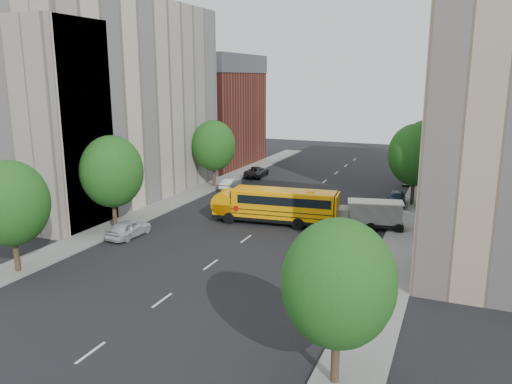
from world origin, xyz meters
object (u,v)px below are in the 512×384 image
Objects in this scene: street_tree_4 at (415,155)px; parked_car_3 at (350,278)px; parked_car_4 at (396,199)px; parked_car_0 at (129,228)px; street_tree_2 at (214,146)px; parked_car_2 at (257,172)px; school_bus at (275,204)px; street_tree_3 at (338,284)px; parked_car_5 at (409,178)px; street_tree_1 at (112,172)px; street_tree_5 at (424,144)px; safari_truck at (369,214)px; street_tree_0 at (11,203)px; parked_car_1 at (230,183)px.

street_tree_4 is 1.50× the size of parked_car_3.
parked_car_0 is at bearing -139.73° from parked_car_4.
street_tree_2 reaches higher than parked_car_2.
school_bus is (11.61, -11.11, -3.10)m from street_tree_2.
parked_car_0 is (-19.80, 12.87, -3.74)m from street_tree_3.
school_bus reaches higher than parked_car_3.
parked_car_3 is at bearing -95.67° from parked_car_5.
parked_car_4 is at bearing -149.56° from street_tree_4.
street_tree_1 is 26.00m from parked_car_2.
street_tree_2 is at bearing -158.37° from parked_car_5.
street_tree_5 reaches higher than parked_car_0.
parked_car_5 is (1.16, 20.17, -0.55)m from safari_truck.
street_tree_0 is 0.94× the size of street_tree_1.
parked_car_2 is (-17.24, 17.09, -0.61)m from safari_truck.
street_tree_4 is 10.59m from safari_truck.
street_tree_5 is at bearing -171.55° from parked_car_2.
parked_car_2 is (0.00, 7.81, 0.01)m from parked_car_1.
street_tree_2 reaches higher than school_bus.
parked_car_1 is at bearing 82.93° from street_tree_1.
parked_car_1 is 0.93× the size of parked_car_4.
street_tree_2 is at bearing 124.51° from street_tree_3.
street_tree_4 reaches higher than parked_car_0.
street_tree_5 is (22.00, 30.00, -0.25)m from street_tree_1.
parked_car_4 is (-1.40, -12.82, -3.98)m from street_tree_5.
parked_car_3 is (8.99, -11.39, -0.94)m from school_bus.
parked_car_2 reaches higher than parked_car_1.
parked_car_3 is (20.60, -22.50, -4.04)m from street_tree_2.
parked_car_2 is 35.24m from parked_car_3.
parked_car_4 is 0.97× the size of parked_car_5.
street_tree_1 is at bearing -131.41° from parked_car_5.
parked_car_5 is at bearing 74.68° from safari_truck.
school_bus is at bearing 30.69° from street_tree_1.
street_tree_4 is 1.38× the size of safari_truck.
parked_car_1 is at bearing 124.70° from school_bus.
parked_car_3 is at bearing -96.91° from safari_truck.
safari_truck is 1.39× the size of parked_car_0.
street_tree_3 is at bearing -69.76° from school_bus.
parked_car_4 is (0.00, 21.68, -0.07)m from parked_car_3.
street_tree_2 reaches higher than parked_car_4.
parked_car_2 is (-19.80, 7.55, -4.42)m from street_tree_4.
parked_car_0 is (2.20, -19.13, -4.11)m from street_tree_2.
parked_car_3 is (-1.40, -22.50, -4.29)m from street_tree_4.
street_tree_2 is 1.42× the size of parked_car_3.
street_tree_5 is 0.67× the size of school_bus.
parked_car_5 is (20.60, 10.63, -4.11)m from street_tree_2.
street_tree_1 reaches higher than street_tree_5.
street_tree_1 is 1.82× the size of parked_car_5.
parked_car_1 is 18.41m from parked_car_4.
safari_truck is at bearing -26.14° from street_tree_2.
safari_truck reaches higher than parked_car_1.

